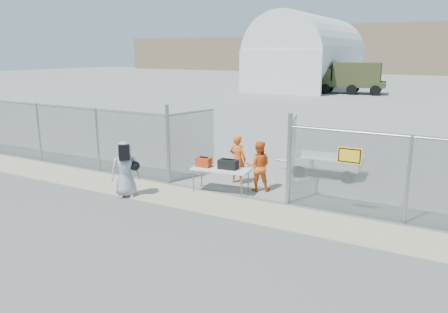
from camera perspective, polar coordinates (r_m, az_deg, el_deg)
The scene contains 13 objects.
ground at distance 11.41m, azimuth -4.91°, elevation -7.46°, with size 160.00×160.00×0.00m, color #555555.
tarmac_inside at distance 51.33m, azimuth 22.38°, elevation 8.03°, with size 160.00×80.00×0.01m, color gray.
dirt_strip at distance 12.20m, azimuth -2.29°, elevation -5.97°, with size 44.00×1.60×0.01m, color tan.
chain_link_fence at distance 12.72m, azimuth 0.00°, elevation 0.00°, with size 40.00×0.20×2.20m, color gray, non-canonical shape.
quonset_hangar at distance 51.37m, azimuth 11.11°, elevation 13.26°, with size 9.00×18.00×8.00m, color white, non-canonical shape.
folding_table at distance 12.95m, azimuth -0.42°, elevation -3.13°, with size 1.71×0.71×0.73m, color silver, non-canonical shape.
orange_bag at distance 13.03m, azimuth -2.66°, elevation -0.76°, with size 0.43×0.29×0.27m, color #C03B11.
black_duffel at distance 12.78m, azimuth 0.55°, elevation -1.03°, with size 0.56×0.33×0.27m, color black.
security_worker_left at distance 13.71m, azimuth 1.79°, elevation -0.37°, with size 0.57×0.38×1.57m, color orange.
security_worker_right at distance 13.03m, azimuth 4.54°, elevation -1.27°, with size 0.74×0.57×1.51m, color orange.
visitor at distance 12.77m, azimuth -12.77°, elevation -1.63°, with size 0.79×0.52×1.62m, color #9897A4.
utility_trailer at distance 15.08m, azimuth 13.25°, elevation -1.12°, with size 2.92×1.50×0.71m, color silver, non-canonical shape.
military_truck at distance 45.02m, azimuth 16.33°, elevation 9.78°, with size 6.33×2.34×3.02m, color #363D1E, non-canonical shape.
Camera 1 is at (5.98, -8.82, 4.09)m, focal length 35.00 mm.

